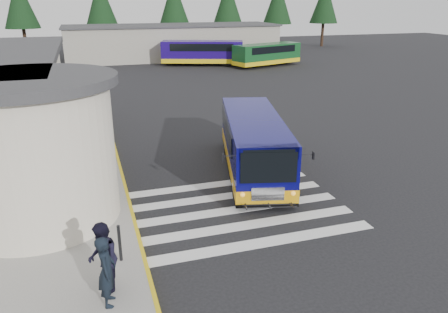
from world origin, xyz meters
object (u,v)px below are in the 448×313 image
object	(u,v)px
transit_bus	(254,146)
pedestrian_a	(107,271)
far_bus_a	(202,52)
pedestrian_b	(103,258)
far_bus_b	(267,54)
bollard	(120,243)

from	to	relation	value
transit_bus	pedestrian_a	bearing A→B (deg)	-117.83
far_bus_a	pedestrian_a	bearing A→B (deg)	-178.85
transit_bus	far_bus_a	xyz separation A→B (m)	(6.47, 32.44, 0.36)
pedestrian_a	pedestrian_b	size ratio (longest dim) A/B	0.97
pedestrian_a	far_bus_a	size ratio (longest dim) A/B	0.19
transit_bus	pedestrian_b	distance (m)	9.58
far_bus_a	far_bus_b	xyz separation A→B (m)	(6.76, -2.84, -0.14)
bollard	transit_bus	bearing A→B (deg)	41.72
pedestrian_a	bollard	world-z (taller)	pedestrian_a
transit_bus	far_bus_a	size ratio (longest dim) A/B	0.95
transit_bus	pedestrian_a	xyz separation A→B (m)	(-6.66, -7.36, -0.11)
pedestrian_b	bollard	size ratio (longest dim) A/B	1.70
pedestrian_a	far_bus_b	size ratio (longest dim) A/B	0.21
bollard	pedestrian_a	bearing A→B (deg)	-103.57
bollard	far_bus_a	size ratio (longest dim) A/B	0.12
pedestrian_b	far_bus_a	size ratio (longest dim) A/B	0.20
pedestrian_b	bollard	world-z (taller)	pedestrian_b
bollard	far_bus_b	world-z (taller)	far_bus_b
far_bus_b	transit_bus	bearing A→B (deg)	136.92
transit_bus	pedestrian_b	bearing A→B (deg)	-120.21
far_bus_a	pedestrian_b	bearing A→B (deg)	-179.15
transit_bus	bollard	world-z (taller)	transit_bus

